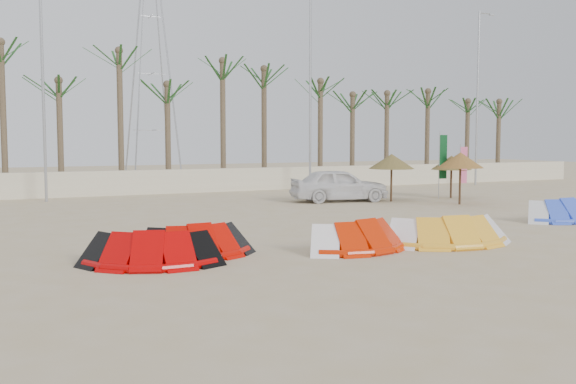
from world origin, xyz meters
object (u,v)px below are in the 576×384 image
kite_red_mid (194,239)px  kite_red_right (355,234)px  kite_orange (443,229)px  parasol_left (392,161)px  car (339,185)px  kite_blue (557,209)px  parasol_right (451,163)px  kite_red_left (147,247)px  parasol_mid (460,160)px

kite_red_mid → kite_red_right: bearing=-13.0°
kite_red_mid → kite_orange: 7.01m
parasol_left → car: 2.71m
parasol_left → car: bearing=154.6°
kite_blue → kite_red_mid: bearing=-175.8°
parasol_left → car: (-2.23, 1.06, -1.11)m
kite_blue → parasol_right: parasol_right is taller
parasol_left → kite_red_left: bearing=-143.7°
kite_blue → parasol_mid: (0.72, 6.14, 1.58)m
kite_blue → parasol_mid: parasol_mid is taller
kite_red_mid → car: bearing=45.8°
kite_red_right → parasol_mid: bearing=37.9°
parasol_mid → car: size_ratio=0.51×
kite_red_left → parasol_mid: bearing=26.0°
kite_red_mid → parasol_right: bearing=31.0°
parasol_mid → car: parasol_mid is taller
kite_blue → car: (-3.55, 9.65, 0.37)m
kite_red_mid → parasol_mid: (14.64, 7.17, 1.58)m
kite_red_right → car: (6.18, 11.64, 0.36)m
car → kite_red_mid: bearing=147.5°
kite_blue → car: size_ratio=0.67×
parasol_mid → parasol_right: bearing=57.5°
kite_red_left → parasol_left: 17.38m
parasol_right → kite_red_left: bearing=-149.4°
kite_orange → parasol_mid: 11.54m
kite_red_left → kite_red_right: size_ratio=1.04×
parasol_left → parasol_mid: parasol_mid is taller
kite_red_mid → parasol_mid: bearing=26.1°
kite_orange → car: car is taller
kite_blue → car: bearing=110.2°
car → parasol_right: bearing=-86.4°
kite_orange → parasol_right: bearing=49.6°
kite_red_right → kite_red_mid: bearing=167.0°
kite_red_right → parasol_right: 16.30m
kite_orange → parasol_left: bearing=62.3°
parasol_mid → parasol_right: (1.69, 2.66, -0.23)m
kite_red_right → parasol_mid: parasol_mid is taller
parasol_left → kite_red_mid: bearing=-142.6°
parasol_mid → kite_blue: bearing=-96.7°
kite_red_left → parasol_mid: (15.99, 7.82, 1.58)m
kite_orange → parasol_left: size_ratio=1.70×
kite_orange → parasol_mid: size_ratio=1.62×
kite_red_left → parasol_right: (17.69, 10.47, 1.35)m
kite_orange → parasol_right: 14.60m
kite_red_right → car: size_ratio=0.75×
parasol_mid → car: 5.66m
kite_blue → parasol_left: bearing=98.7°
parasol_mid → car: (-4.27, 3.51, -1.22)m
parasol_left → parasol_right: size_ratio=1.06×
kite_red_left → kite_orange: same height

